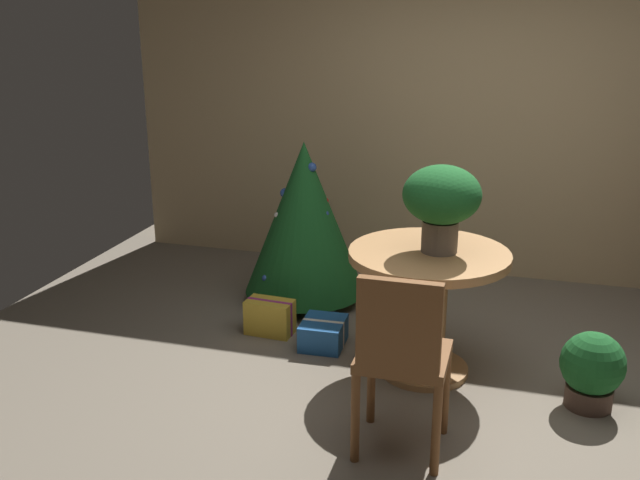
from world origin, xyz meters
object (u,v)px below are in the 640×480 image
at_px(flower_vase, 442,199).
at_px(gift_box_blue, 323,333).
at_px(gift_box_cream, 389,307).
at_px(potted_plant, 592,369).
at_px(round_dining_table, 427,293).
at_px(wooden_chair_near, 401,353).
at_px(gift_box_gold, 270,317).
at_px(holiday_tree, 304,218).

distance_m(flower_vase, gift_box_blue, 1.25).
relative_size(gift_box_cream, potted_plant, 0.69).
xyz_separation_m(round_dining_table, gift_box_cream, (-0.34, 0.67, -0.40)).
bearing_deg(wooden_chair_near, potted_plant, 38.37).
height_order(flower_vase, wooden_chair_near, flower_vase).
bearing_deg(gift_box_cream, flower_vase, -59.06).
xyz_separation_m(wooden_chair_near, gift_box_cream, (-0.34, 1.55, -0.44)).
relative_size(flower_vase, gift_box_blue, 1.53).
bearing_deg(flower_vase, round_dining_table, -170.03).
distance_m(gift_box_cream, gift_box_gold, 0.85).
xyz_separation_m(gift_box_blue, gift_box_gold, (-0.40, 0.08, 0.03)).
xyz_separation_m(gift_box_blue, potted_plant, (1.61, -0.32, 0.14)).
bearing_deg(flower_vase, gift_box_cream, 120.94).
xyz_separation_m(gift_box_blue, gift_box_cream, (0.34, 0.50, 0.02)).
relative_size(gift_box_blue, gift_box_cream, 1.08).
height_order(wooden_chair_near, holiday_tree, holiday_tree).
bearing_deg(wooden_chair_near, flower_vase, 86.54).
bearing_deg(gift_box_cream, round_dining_table, -62.99).
bearing_deg(potted_plant, flower_vase, 169.90).
bearing_deg(potted_plant, gift_box_gold, 168.90).
bearing_deg(round_dining_table, flower_vase, 9.97).
xyz_separation_m(gift_box_cream, gift_box_gold, (-0.74, -0.42, 0.01)).
xyz_separation_m(round_dining_table, gift_box_gold, (-1.08, 0.25, -0.39)).
relative_size(gift_box_blue, gift_box_gold, 1.01).
distance_m(round_dining_table, holiday_tree, 1.35).
relative_size(wooden_chair_near, potted_plant, 2.20).
bearing_deg(gift_box_cream, potted_plant, -32.60).
distance_m(round_dining_table, gift_box_cream, 0.85).
distance_m(wooden_chair_near, gift_box_cream, 1.65).
distance_m(gift_box_blue, gift_box_cream, 0.60).
distance_m(holiday_tree, potted_plant, 2.24).
relative_size(round_dining_table, potted_plant, 2.14).
distance_m(round_dining_table, gift_box_gold, 1.18).
height_order(flower_vase, gift_box_cream, flower_vase).
height_order(round_dining_table, wooden_chair_near, wooden_chair_near).
bearing_deg(flower_vase, gift_box_gold, 168.12).
distance_m(flower_vase, gift_box_cream, 1.24).
xyz_separation_m(flower_vase, holiday_tree, (-1.08, 0.86, -0.44)).
bearing_deg(holiday_tree, gift_box_blue, -63.85).
bearing_deg(holiday_tree, flower_vase, -38.51).
bearing_deg(holiday_tree, round_dining_table, -40.27).
relative_size(wooden_chair_near, gift_box_cream, 3.17).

